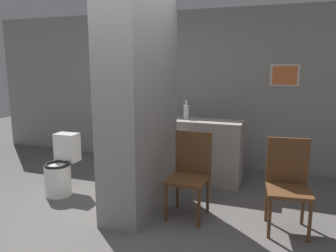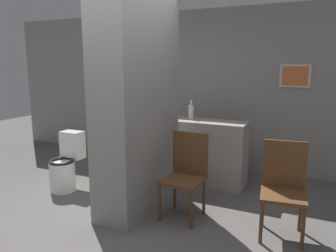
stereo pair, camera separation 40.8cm
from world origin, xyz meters
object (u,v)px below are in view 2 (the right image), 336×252
at_px(toilet, 66,165).
at_px(bicycle, 160,148).
at_px(chair_near_pillar, 186,172).
at_px(bottle_tall, 191,111).
at_px(chair_by_doorway, 283,185).

height_order(toilet, bicycle, toilet).
distance_m(chair_near_pillar, bottle_tall, 1.32).
bearing_deg(chair_by_doorway, bottle_tall, 135.21).
xyz_separation_m(toilet, chair_near_pillar, (1.80, -0.02, 0.18)).
distance_m(bicycle, bottle_tall, 0.93).
bearing_deg(bicycle, bottle_tall, -16.58).
relative_size(chair_by_doorway, bottle_tall, 3.06).
distance_m(chair_near_pillar, bicycle, 1.67).
xyz_separation_m(toilet, bottle_tall, (1.41, 1.13, 0.70)).
height_order(chair_near_pillar, chair_by_doorway, same).
height_order(chair_by_doorway, bottle_tall, bottle_tall).
bearing_deg(chair_by_doorway, toilet, 173.05).
xyz_separation_m(chair_near_pillar, bottle_tall, (-0.39, 1.14, 0.52)).
height_order(bicycle, bottle_tall, bottle_tall).
bearing_deg(chair_near_pillar, toilet, -178.83).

